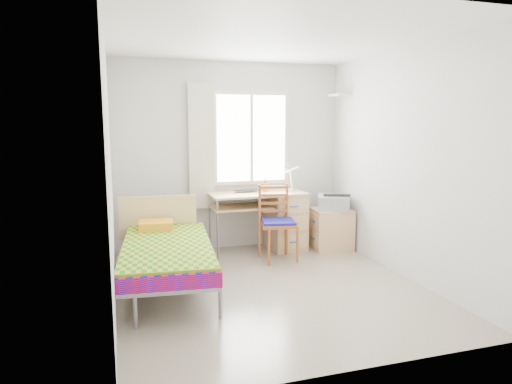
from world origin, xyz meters
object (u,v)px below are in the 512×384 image
bed (166,249)px  chair (277,218)px  printer (333,202)px  desk (281,218)px  cabinet (331,229)px

bed → chair: (1.49, 0.61, 0.13)m
chair → printer: chair is taller
desk → printer: desk is taller
chair → printer: size_ratio=1.68×
desk → bed: bearing=-148.6°
cabinet → printer: 0.39m
chair → printer: 0.95m
bed → printer: bed is taller
bed → cabinet: bed is taller
desk → chair: size_ratio=1.33×
chair → printer: bearing=26.8°
bed → printer: bearing=24.9°
cabinet → printer: bearing=12.4°
bed → chair: size_ratio=2.11×
desk → cabinet: bearing=-19.2°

